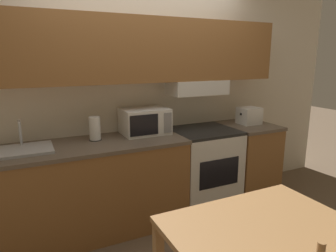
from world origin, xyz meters
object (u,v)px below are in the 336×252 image
at_px(toaster, 249,116).
at_px(sink_basin, 22,150).
at_px(paper_towel_roll, 95,129).
at_px(dining_table, 261,243).
at_px(stove_range, 203,167).
at_px(microwave, 145,121).

distance_m(toaster, sink_basin, 2.48).
relative_size(paper_towel_roll, dining_table, 0.22).
distance_m(stove_range, sink_basin, 1.89).
bearing_deg(paper_towel_roll, toaster, -2.30).
xyz_separation_m(stove_range, sink_basin, (-1.83, -0.00, 0.47)).
bearing_deg(toaster, stove_range, -178.57).
bearing_deg(dining_table, sink_basin, 127.05).
xyz_separation_m(stove_range, paper_towel_roll, (-1.19, 0.09, 0.56)).
relative_size(toaster, dining_table, 0.24).
height_order(microwave, sink_basin, microwave).
distance_m(toaster, paper_towel_roll, 1.84).
bearing_deg(dining_table, microwave, 91.04).
height_order(microwave, paper_towel_roll, microwave).
distance_m(microwave, dining_table, 1.78).
bearing_deg(microwave, sink_basin, -173.60).
bearing_deg(microwave, dining_table, -88.96).
relative_size(sink_basin, paper_towel_roll, 2.16).
height_order(stove_range, microwave, microwave).
bearing_deg(paper_towel_roll, microwave, 4.02).
bearing_deg(stove_range, paper_towel_roll, 175.66).
distance_m(toaster, dining_table, 2.09).
height_order(sink_basin, dining_table, sink_basin).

